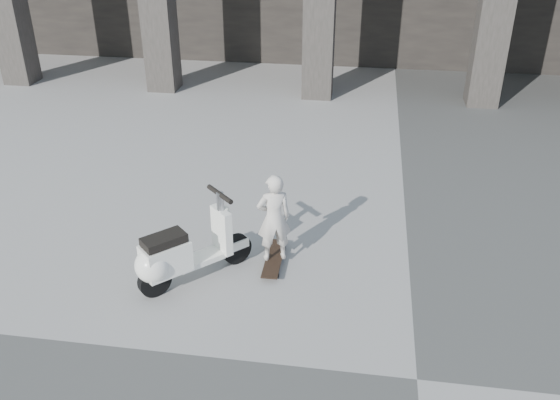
# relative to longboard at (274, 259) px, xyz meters

# --- Properties ---
(ground) EXTENTS (90.00, 90.00, 0.00)m
(ground) POSITION_rel_longboard_xyz_m (1.70, -1.76, -0.07)
(ground) COLOR #454543
(ground) RESTS_ON ground
(longboard) EXTENTS (0.22, 0.88, 0.09)m
(longboard) POSITION_rel_longboard_xyz_m (0.00, 0.00, 0.00)
(longboard) COLOR black
(longboard) RESTS_ON ground
(child) EXTENTS (0.49, 0.41, 1.16)m
(child) POSITION_rel_longboard_xyz_m (0.00, 0.00, 0.60)
(child) COLOR beige
(child) RESTS_ON longboard
(scooter) EXTENTS (1.18, 1.19, 1.07)m
(scooter) POSITION_rel_longboard_xyz_m (-1.06, -0.63, 0.35)
(scooter) COLOR black
(scooter) RESTS_ON ground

